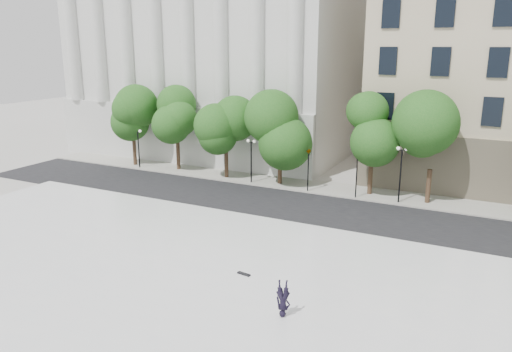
# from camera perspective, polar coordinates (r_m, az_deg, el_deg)

# --- Properties ---
(ground) EXTENTS (160.00, 160.00, 0.00)m
(ground) POSITION_cam_1_polar(r_m,az_deg,el_deg) (23.38, -11.91, -16.42)
(ground) COLOR #B9B6AF
(ground) RESTS_ON ground
(plaza) EXTENTS (44.00, 22.00, 0.45)m
(plaza) POSITION_cam_1_polar(r_m,az_deg,el_deg) (25.35, -7.64, -13.01)
(plaza) COLOR white
(plaza) RESTS_ON ground
(street) EXTENTS (60.00, 8.00, 0.02)m
(street) POSITION_cam_1_polar(r_m,az_deg,el_deg) (37.73, 5.24, -3.76)
(street) COLOR black
(street) RESTS_ON ground
(far_sidewalk) EXTENTS (60.00, 4.00, 0.12)m
(far_sidewalk) POSITION_cam_1_polar(r_m,az_deg,el_deg) (43.12, 8.17, -1.39)
(far_sidewalk) COLOR #ACAA9F
(far_sidewalk) RESTS_ON ground
(building_west) EXTENTS (31.50, 27.65, 25.60)m
(building_west) POSITION_cam_1_polar(r_m,az_deg,el_deg) (61.68, -2.45, 15.66)
(building_west) COLOR silver
(building_west) RESTS_ON ground
(traffic_light_west) EXTENTS (0.50, 1.68, 4.17)m
(traffic_light_west) POSITION_cam_1_polar(r_m,az_deg,el_deg) (41.07, 6.04, 3.04)
(traffic_light_west) COLOR black
(traffic_light_west) RESTS_ON ground
(traffic_light_east) EXTENTS (0.45, 1.72, 4.19)m
(traffic_light_east) POSITION_cam_1_polar(r_m,az_deg,el_deg) (39.85, 11.55, 2.49)
(traffic_light_east) COLOR black
(traffic_light_east) RESTS_ON ground
(person_lying) EXTENTS (1.07, 1.83, 0.47)m
(person_lying) POSITION_cam_1_polar(r_m,az_deg,el_deg) (22.64, 3.10, -15.21)
(person_lying) COLOR black
(person_lying) RESTS_ON plaza
(skateboard) EXTENTS (0.76, 0.30, 0.08)m
(skateboard) POSITION_cam_1_polar(r_m,az_deg,el_deg) (26.32, -1.40, -11.12)
(skateboard) COLOR black
(skateboard) RESTS_ON plaza
(street_trees) EXTENTS (46.75, 4.73, 7.83)m
(street_trees) POSITION_cam_1_polar(r_m,az_deg,el_deg) (41.08, 10.01, 5.07)
(street_trees) COLOR #382619
(street_trees) RESTS_ON ground
(lamp_posts) EXTENTS (37.18, 0.28, 4.50)m
(lamp_posts) POSITION_cam_1_polar(r_m,az_deg,el_deg) (41.25, 7.17, 1.92)
(lamp_posts) COLOR black
(lamp_posts) RESTS_ON ground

